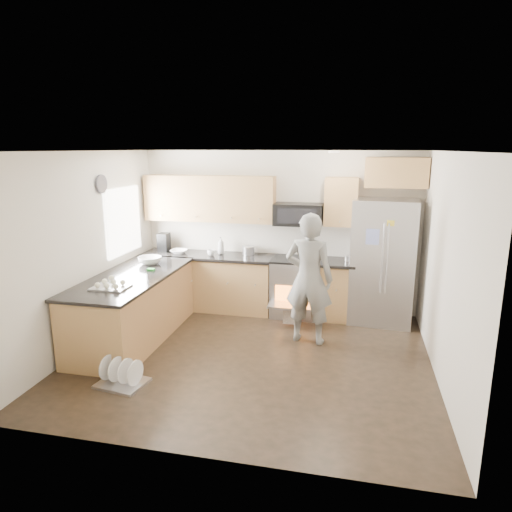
% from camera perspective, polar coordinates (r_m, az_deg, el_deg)
% --- Properties ---
extents(ground, '(4.50, 4.50, 0.00)m').
position_cam_1_polar(ground, '(6.03, -0.63, -12.54)').
color(ground, black).
rests_on(ground, ground).
extents(room_shell, '(4.54, 4.04, 2.62)m').
position_cam_1_polar(room_shell, '(5.53, -1.01, 3.37)').
color(room_shell, beige).
rests_on(room_shell, ground).
extents(back_cabinet_run, '(4.45, 0.64, 2.50)m').
position_cam_1_polar(back_cabinet_run, '(7.45, -1.99, 0.39)').
color(back_cabinet_run, '#9F6D3F').
rests_on(back_cabinet_run, ground).
extents(peninsula, '(0.96, 2.36, 1.03)m').
position_cam_1_polar(peninsula, '(6.65, -15.07, -6.16)').
color(peninsula, '#9F6D3F').
rests_on(peninsula, ground).
extents(stove_range, '(0.76, 0.97, 1.79)m').
position_cam_1_polar(stove_range, '(7.30, 5.05, -2.26)').
color(stove_range, '#B7B7BC').
rests_on(stove_range, ground).
extents(refrigerator, '(0.99, 0.80, 1.90)m').
position_cam_1_polar(refrigerator, '(7.20, 15.56, -0.68)').
color(refrigerator, '#B7B7BC').
rests_on(refrigerator, ground).
extents(person, '(0.71, 0.52, 1.81)m').
position_cam_1_polar(person, '(6.23, 6.62, -2.85)').
color(person, gray).
rests_on(person, ground).
extents(dish_rack, '(0.58, 0.49, 0.32)m').
position_cam_1_polar(dish_rack, '(5.59, -16.42, -14.34)').
color(dish_rack, '#B7B7BC').
rests_on(dish_rack, ground).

